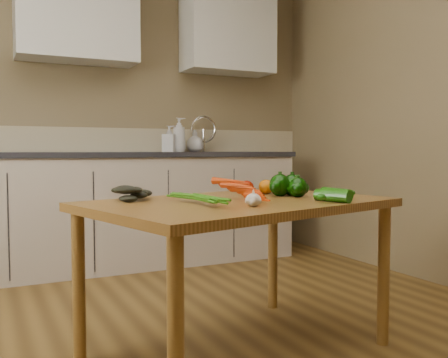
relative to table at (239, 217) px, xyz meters
The scene contains 18 objects.
room 0.68m from the table, 157.69° to the right, with size 4.04×5.04×2.64m.
counter_run 1.93m from the table, 90.50° to the left, with size 2.84×0.64×1.14m.
upper_cabinets 2.46m from the table, 82.14° to the left, with size 2.15×0.35×0.70m.
table is the anchor object (origin of this frame).
soap_bottle_a 2.10m from the table, 76.38° to the left, with size 0.11×0.11×0.29m, color silver.
soap_bottle_b 2.07m from the table, 78.78° to the left, with size 0.10×0.10×0.22m, color silver.
soap_bottle_c 2.23m from the table, 72.31° to the left, with size 0.15×0.15×0.19m, color silver.
carrot_bunch 0.13m from the table, 149.82° to the right, with size 0.24×0.18×0.06m, color #C33404, non-canonical shape.
leafy_greens 0.47m from the table, 157.02° to the left, with size 0.18×0.17×0.09m, color black, non-canonical shape.
garlic_bulb 0.27m from the table, 104.22° to the right, with size 0.06×0.06×0.05m, color beige.
pepper_a 0.32m from the table, 18.90° to the left, with size 0.10×0.10×0.10m, color black.
pepper_b 0.37m from the table, 13.82° to the left, with size 0.10×0.10×0.10m, color black.
pepper_c 0.35m from the table, ahead, with size 0.09×0.09×0.09m, color black.
tomato_a 0.30m from the table, 54.54° to the left, with size 0.08×0.08×0.07m, color #891202.
tomato_b 0.37m from the table, 38.47° to the left, with size 0.08×0.08×0.07m, color #B85804.
tomato_c 0.40m from the table, 30.64° to the left, with size 0.08×0.08×0.07m, color #B85804.
zucchini_a 0.46m from the table, 19.50° to the right, with size 0.05×0.05×0.18m, color #114C08.
zucchini_b 0.42m from the table, 36.68° to the right, with size 0.05×0.05×0.17m, color #114C08.
Camera 1 is at (-0.80, -1.68, 0.92)m, focal length 40.00 mm.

